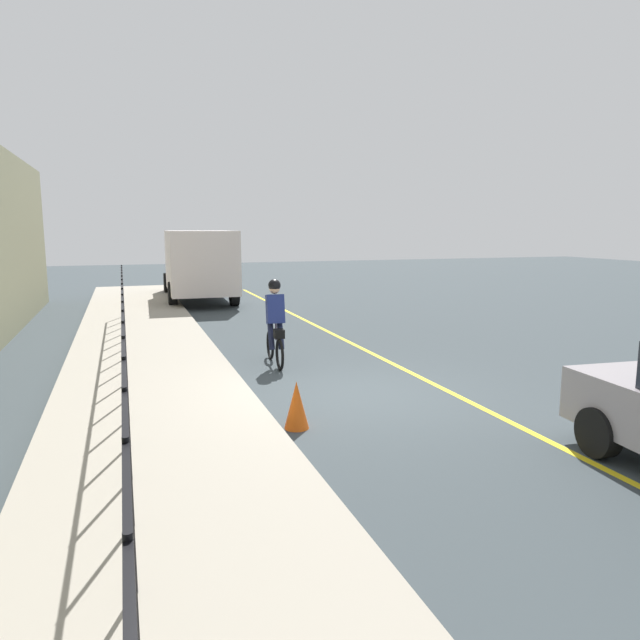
% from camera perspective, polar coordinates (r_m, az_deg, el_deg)
% --- Properties ---
extents(ground_plane, '(80.00, 80.00, 0.00)m').
position_cam_1_polar(ground_plane, '(10.15, 3.81, -7.39)').
color(ground_plane, '#353E42').
extents(lane_line_centre, '(36.00, 0.12, 0.01)m').
position_cam_1_polar(lane_line_centre, '(10.85, 11.69, -6.47)').
color(lane_line_centre, yellow).
rests_on(lane_line_centre, ground).
extents(sidewalk, '(40.00, 3.20, 0.15)m').
position_cam_1_polar(sidewalk, '(9.41, -15.90, -8.58)').
color(sidewalk, gray).
rests_on(sidewalk, ground).
extents(iron_fence, '(17.88, 0.04, 1.60)m').
position_cam_1_polar(iron_fence, '(10.11, -18.75, -0.72)').
color(iron_fence, black).
rests_on(iron_fence, sidewalk).
extents(cyclist_lead, '(1.71, 0.38, 1.83)m').
position_cam_1_polar(cyclist_lead, '(12.13, -4.43, -0.28)').
color(cyclist_lead, black).
rests_on(cyclist_lead, ground).
extents(box_truck_background, '(6.78, 2.71, 2.78)m').
position_cam_1_polar(box_truck_background, '(23.51, -11.90, 5.60)').
color(box_truck_background, silver).
rests_on(box_truck_background, ground).
extents(traffic_cone_near, '(0.36, 0.36, 0.70)m').
position_cam_1_polar(traffic_cone_near, '(8.43, -2.32, -8.35)').
color(traffic_cone_near, '#EC5A14').
rests_on(traffic_cone_near, ground).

